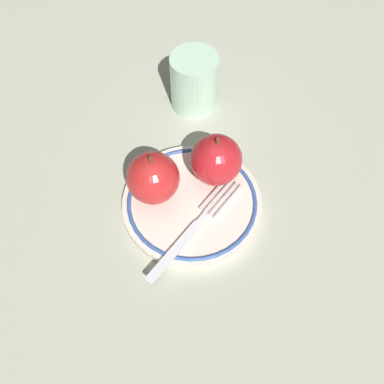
{
  "coord_description": "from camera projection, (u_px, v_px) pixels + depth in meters",
  "views": [
    {
      "loc": [
        -0.19,
        0.27,
        0.52
      ],
      "look_at": [
        -0.02,
        0.02,
        0.04
      ],
      "focal_mm": 40.0,
      "sensor_mm": 36.0,
      "label": 1
    }
  ],
  "objects": [
    {
      "name": "ground_plane",
      "position": [
        191.0,
        190.0,
        0.62
      ],
      "size": [
        2.0,
        2.0,
        0.0
      ],
      "primitive_type": "plane",
      "color": "#ABAE97"
    },
    {
      "name": "plate",
      "position": [
        192.0,
        203.0,
        0.6
      ],
      "size": [
        0.19,
        0.19,
        0.02
      ],
      "color": "silver",
      "rests_on": "ground_plane"
    },
    {
      "name": "apple_red_whole",
      "position": [
        216.0,
        160.0,
        0.58
      ],
      "size": [
        0.07,
        0.07,
        0.08
      ],
      "color": "red",
      "rests_on": "plate"
    },
    {
      "name": "apple_second_whole",
      "position": [
        153.0,
        178.0,
        0.57
      ],
      "size": [
        0.07,
        0.07,
        0.08
      ],
      "color": "red",
      "rests_on": "plate"
    },
    {
      "name": "fork",
      "position": [
        192.0,
        231.0,
        0.56
      ],
      "size": [
        0.03,
        0.19,
        0.0
      ],
      "rotation": [
        0.0,
        0.0,
        4.68
      ],
      "color": "silver",
      "rests_on": "plate"
    },
    {
      "name": "drinking_glass",
      "position": [
        194.0,
        82.0,
        0.67
      ],
      "size": [
        0.07,
        0.07,
        0.09
      ],
      "primitive_type": "cylinder",
      "color": "silver",
      "rests_on": "ground_plane"
    }
  ]
}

